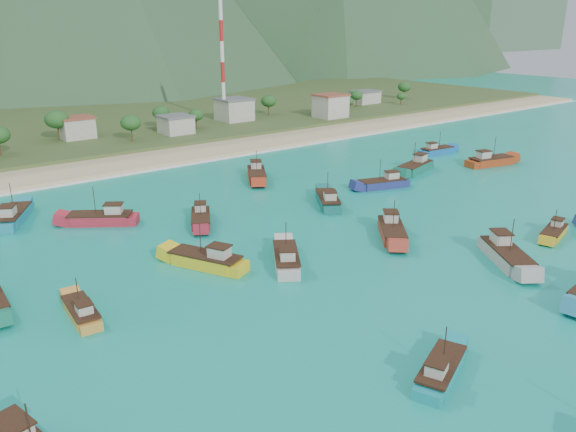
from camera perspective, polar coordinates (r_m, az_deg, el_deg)
ground at (r=75.12m, az=5.96°, el=-6.36°), size 600.00×600.00×0.00m
beach at (r=139.82m, az=-16.97°, el=4.98°), size 400.00×18.00×1.20m
land at (r=197.05m, az=-23.58°, el=8.15°), size 400.00×110.00×2.40m
surf_line at (r=131.22m, az=-15.44°, el=4.23°), size 400.00×2.50×0.08m
village at (r=166.34m, az=-15.26°, el=8.95°), size 215.38×30.61×7.23m
vegetation at (r=158.77m, az=-23.35°, el=7.75°), size 273.02×25.72×8.49m
radio_tower at (r=183.64m, az=-6.68°, el=15.28°), size 1.20×1.20×37.35m
boat_1 at (r=90.15m, az=10.50°, el=-1.57°), size 9.98×10.88×6.75m
boat_2 at (r=57.42m, az=15.22°, el=-15.01°), size 9.69×6.09×5.52m
boat_3 at (r=69.57m, az=-20.23°, el=-9.23°), size 3.17×8.83×5.13m
boat_6 at (r=141.61m, az=19.83°, el=5.23°), size 12.74×6.33×7.23m
boat_8 at (r=130.61m, az=12.81°, el=4.80°), size 12.89×6.73×7.31m
boat_10 at (r=116.75m, az=9.62°, el=3.24°), size 11.25×6.23×6.38m
boat_13 at (r=98.41m, az=25.40°, el=-1.58°), size 8.87×4.70×5.03m
boat_16 at (r=99.18m, az=-18.38°, el=-0.31°), size 11.47×9.48×6.86m
boat_17 at (r=121.51m, az=-3.21°, el=4.16°), size 9.19×11.90×6.99m
boat_20 at (r=150.31m, az=14.86°, el=6.40°), size 10.53×4.14×6.06m
boat_22 at (r=78.60m, az=-0.16°, el=-4.44°), size 8.63×10.76×6.38m
boat_23 at (r=104.07m, az=4.08°, el=1.52°), size 8.80×11.10×6.56m
boat_24 at (r=78.67m, az=-8.25°, el=-4.56°), size 8.19×11.91×6.85m
boat_25 at (r=85.26m, az=21.26°, el=-3.78°), size 9.77×12.02×7.16m
boat_29 at (r=105.83m, az=-26.14°, el=-0.11°), size 8.65×12.08×6.99m
boat_30 at (r=95.78m, az=-8.85°, el=-0.32°), size 7.51×10.21×5.94m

